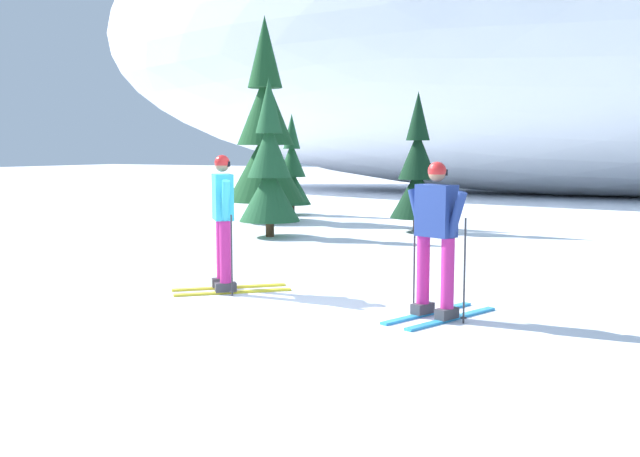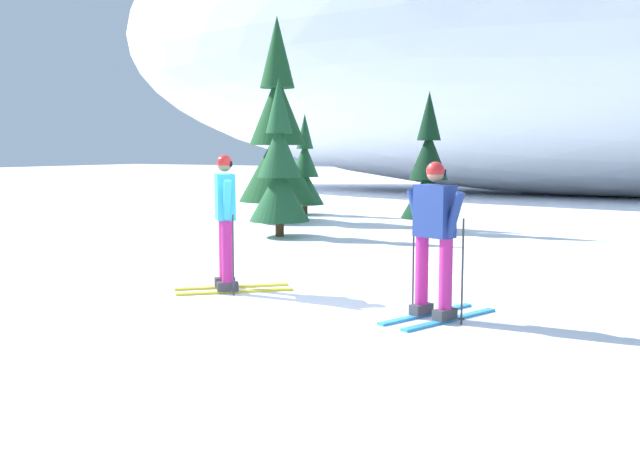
{
  "view_description": "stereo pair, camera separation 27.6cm",
  "coord_description": "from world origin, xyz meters",
  "px_view_note": "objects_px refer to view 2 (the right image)",
  "views": [
    {
      "loc": [
        3.97,
        -7.49,
        1.94
      ],
      "look_at": [
        -0.11,
        0.37,
        0.95
      ],
      "focal_mm": 40.34,
      "sensor_mm": 36.0,
      "label": 1
    },
    {
      "loc": [
        4.21,
        -7.36,
        1.94
      ],
      "look_at": [
        -0.11,
        0.37,
        0.95
      ],
      "focal_mm": 40.34,
      "sensor_mm": 36.0,
      "label": 2
    }
  ],
  "objects_px": {
    "pine_tree_far_left": "(305,173)",
    "pine_tree_left": "(278,137)",
    "pine_tree_center_left": "(279,171)",
    "skier_cyan_jacket": "(226,218)",
    "pine_tree_center": "(428,174)",
    "skier_navy_jacket": "(435,236)"
  },
  "relations": [
    {
      "from": "pine_tree_far_left",
      "to": "pine_tree_left",
      "type": "height_order",
      "value": "pine_tree_left"
    },
    {
      "from": "pine_tree_center_left",
      "to": "pine_tree_far_left",
      "type": "bearing_deg",
      "value": 114.41
    },
    {
      "from": "skier_cyan_jacket",
      "to": "pine_tree_center",
      "type": "xyz_separation_m",
      "value": [
        -0.08,
        7.9,
        0.36
      ]
    },
    {
      "from": "pine_tree_far_left",
      "to": "pine_tree_center_left",
      "type": "height_order",
      "value": "pine_tree_center_left"
    },
    {
      "from": "skier_cyan_jacket",
      "to": "pine_tree_center_left",
      "type": "bearing_deg",
      "value": 115.57
    },
    {
      "from": "skier_cyan_jacket",
      "to": "skier_navy_jacket",
      "type": "height_order",
      "value": "skier_cyan_jacket"
    },
    {
      "from": "skier_cyan_jacket",
      "to": "pine_tree_left",
      "type": "distance_m",
      "value": 9.54
    },
    {
      "from": "skier_cyan_jacket",
      "to": "pine_tree_far_left",
      "type": "xyz_separation_m",
      "value": [
        -4.84,
        10.37,
        0.24
      ]
    },
    {
      "from": "skier_navy_jacket",
      "to": "pine_tree_left",
      "type": "xyz_separation_m",
      "value": [
        -7.54,
        8.53,
        1.3
      ]
    },
    {
      "from": "skier_cyan_jacket",
      "to": "pine_tree_left",
      "type": "bearing_deg",
      "value": 118.26
    },
    {
      "from": "pine_tree_far_left",
      "to": "pine_tree_left",
      "type": "xyz_separation_m",
      "value": [
        0.36,
        -2.04,
        1.02
      ]
    },
    {
      "from": "pine_tree_left",
      "to": "pine_tree_center",
      "type": "relative_size",
      "value": 1.66
    },
    {
      "from": "skier_navy_jacket",
      "to": "pine_tree_center_left",
      "type": "height_order",
      "value": "pine_tree_center_left"
    },
    {
      "from": "skier_navy_jacket",
      "to": "pine_tree_center",
      "type": "distance_m",
      "value": 8.69
    },
    {
      "from": "skier_navy_jacket",
      "to": "skier_cyan_jacket",
      "type": "bearing_deg",
      "value": 176.3
    },
    {
      "from": "skier_navy_jacket",
      "to": "pine_tree_center_left",
      "type": "xyz_separation_m",
      "value": [
        -5.69,
        5.69,
        0.49
      ]
    },
    {
      "from": "pine_tree_far_left",
      "to": "pine_tree_center",
      "type": "height_order",
      "value": "pine_tree_center"
    },
    {
      "from": "pine_tree_far_left",
      "to": "pine_tree_center",
      "type": "distance_m",
      "value": 5.36
    },
    {
      "from": "skier_cyan_jacket",
      "to": "pine_tree_center_left",
      "type": "height_order",
      "value": "pine_tree_center_left"
    },
    {
      "from": "pine_tree_center",
      "to": "pine_tree_left",
      "type": "bearing_deg",
      "value": 174.38
    },
    {
      "from": "pine_tree_far_left",
      "to": "skier_cyan_jacket",
      "type": "bearing_deg",
      "value": -64.97
    },
    {
      "from": "skier_navy_jacket",
      "to": "pine_tree_left",
      "type": "relative_size",
      "value": 0.33
    }
  ]
}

